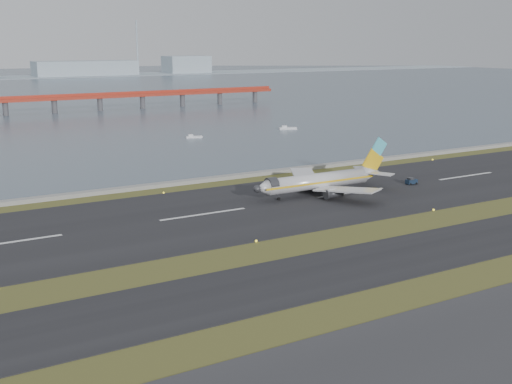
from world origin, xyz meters
The scene contains 9 objects.
ground centered at (0.00, 0.00, 0.00)m, with size 1000.00×1000.00×0.00m, color #3E4C1B.
taxiway_strip centered at (0.00, -12.00, 0.05)m, with size 1000.00×18.00×0.10m, color black.
runway_strip centered at (0.00, 30.00, 0.05)m, with size 1000.00×45.00×0.10m, color black.
seawall centered at (0.00, 60.00, 0.50)m, with size 1000.00×2.50×1.00m, color gray.
red_pier centered at (20.00, 250.00, 7.28)m, with size 260.00×5.00×10.20m.
airliner centered at (33.03, 32.37, 3.46)m, with size 38.52×32.89×12.80m.
pushback_tug centered at (59.51, 29.81, 0.91)m, with size 2.92×1.74×1.87m.
workboat_near centered at (45.42, 133.76, 0.47)m, with size 6.45×3.60×1.49m.
workboat_far centered at (90.02, 136.24, 0.57)m, with size 7.72×4.83×1.79m.
Camera 1 is at (-56.86, -90.37, 36.10)m, focal length 45.00 mm.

